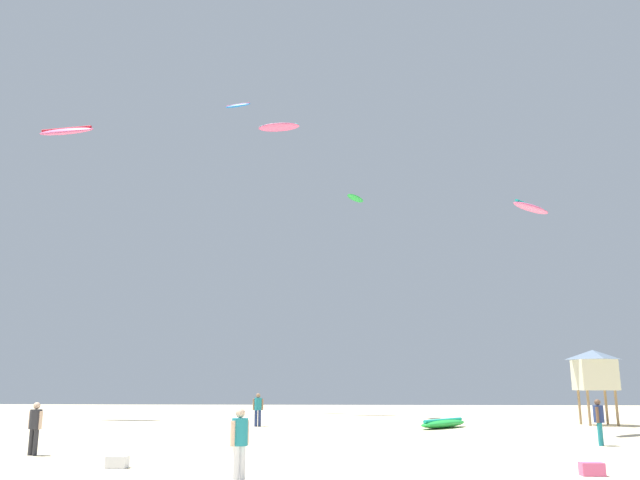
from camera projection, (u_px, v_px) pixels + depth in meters
person_foreground at (240, 439)px, 14.86m from camera, size 0.38×0.47×1.68m
person_midground at (599, 418)px, 23.77m from camera, size 0.38×0.50×1.68m
person_left at (258, 407)px, 34.44m from camera, size 0.58×0.40×1.75m
person_right at (35, 424)px, 20.57m from camera, size 0.53×0.37×1.66m
kite_grounded_near at (443, 424)px, 33.05m from camera, size 3.34×3.85×0.51m
lifeguard_tower at (594, 369)px, 35.99m from camera, size 2.30×2.30×4.15m
cooler_box at (592, 469)px, 15.86m from camera, size 0.56×0.36×0.32m
gear_bag at (117, 462)px, 17.32m from camera, size 0.56×0.36×0.32m
kite_aloft_0 at (531, 208)px, 31.45m from camera, size 2.72×2.75×0.46m
kite_aloft_1 at (238, 106)px, 57.53m from camera, size 2.58×1.35×0.59m
kite_aloft_2 at (355, 198)px, 47.18m from camera, size 1.63×2.39×0.32m
kite_aloft_3 at (66, 131)px, 46.24m from camera, size 4.45×1.88×1.01m
kite_aloft_4 at (279, 127)px, 53.64m from camera, size 3.64×1.47×0.67m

